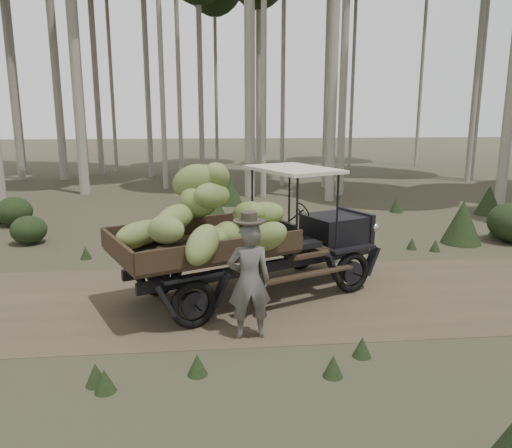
% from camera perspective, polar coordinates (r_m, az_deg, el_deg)
% --- Properties ---
extents(ground, '(120.00, 120.00, 0.00)m').
position_cam_1_polar(ground, '(9.34, -2.73, -8.56)').
color(ground, '#473D2B').
rests_on(ground, ground).
extents(dirt_track, '(70.00, 4.00, 0.01)m').
position_cam_1_polar(dirt_track, '(9.34, -2.73, -8.54)').
color(dirt_track, brown).
rests_on(dirt_track, ground).
extents(banana_truck, '(5.32, 3.71, 2.67)m').
position_cam_1_polar(banana_truck, '(8.82, -2.94, 0.34)').
color(banana_truck, black).
rests_on(banana_truck, ground).
extents(farmer, '(0.68, 0.51, 1.96)m').
position_cam_1_polar(farmer, '(7.52, -0.80, -6.37)').
color(farmer, '#55524D').
rests_on(farmer, ground).
extents(undergrowth, '(23.52, 21.84, 1.36)m').
position_cam_1_polar(undergrowth, '(8.17, -7.24, -7.77)').
color(undergrowth, '#233319').
rests_on(undergrowth, ground).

